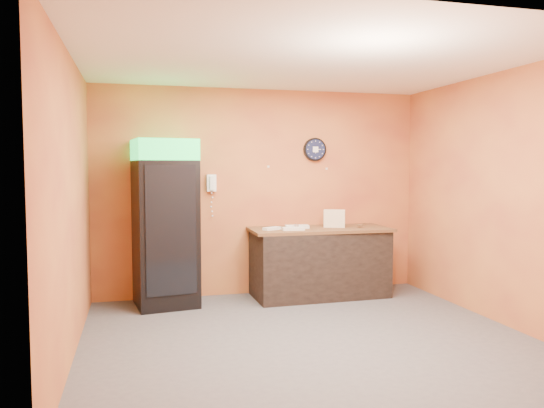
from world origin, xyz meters
name	(u,v)px	position (x,y,z in m)	size (l,w,h in m)	color
floor	(306,337)	(0.00, 0.00, 0.00)	(4.50, 4.50, 0.00)	#47474C
back_wall	(261,192)	(0.00, 2.00, 1.40)	(4.50, 0.02, 2.80)	#D4843C
left_wall	(70,205)	(-2.25, 0.00, 1.40)	(0.02, 4.00, 2.80)	#D4843C
right_wall	(498,198)	(2.25, 0.00, 1.40)	(0.02, 4.00, 2.80)	#D4843C
ceiling	(307,60)	(0.00, 0.00, 2.80)	(4.50, 4.00, 0.02)	white
beverage_cooler	(165,225)	(-1.33, 1.60, 1.02)	(0.82, 0.83, 2.08)	black
prep_counter	(319,263)	(0.71, 1.61, 0.44)	(1.78, 0.79, 0.89)	black
wall_clock	(315,149)	(0.77, 1.97, 1.99)	(0.32, 0.06, 0.32)	black
wall_phone	(211,183)	(-0.69, 1.95, 1.53)	(0.12, 0.11, 0.23)	white
butcher_paper	(320,229)	(0.71, 1.61, 0.91)	(1.87, 0.80, 0.04)	brown
sub_roll_stack	(334,219)	(0.92, 1.60, 1.05)	(0.30, 0.21, 0.24)	#F7E8C0
wrapped_sandwich_left	(272,229)	(0.03, 1.54, 0.95)	(0.25, 0.10, 0.04)	silver
wrapped_sandwich_mid	(293,229)	(0.29, 1.43, 0.95)	(0.28, 0.11, 0.04)	silver
wrapped_sandwich_right	(297,227)	(0.40, 1.62, 0.95)	(0.31, 0.12, 0.04)	silver
kitchen_tool	(296,226)	(0.38, 1.57, 0.96)	(0.07, 0.07, 0.07)	silver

